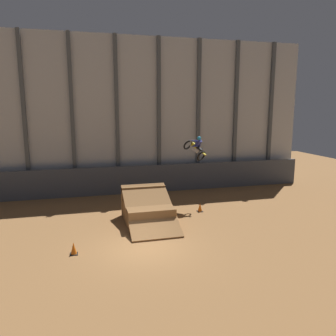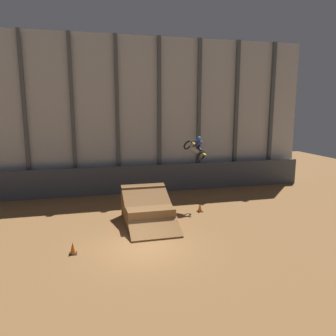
% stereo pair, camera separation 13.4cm
% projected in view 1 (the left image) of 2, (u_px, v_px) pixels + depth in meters
% --- Properties ---
extents(ground_plane, '(60.00, 60.00, 0.00)m').
position_uv_depth(ground_plane, '(145.00, 248.00, 15.84)').
color(ground_plane, olive).
extents(arena_back_wall, '(32.00, 0.40, 12.23)m').
position_uv_depth(arena_back_wall, '(117.00, 115.00, 25.77)').
color(arena_back_wall, silver).
rests_on(arena_back_wall, ground_plane).
extents(lower_barrier, '(31.36, 0.20, 2.20)m').
position_uv_depth(lower_barrier, '(120.00, 180.00, 25.69)').
color(lower_barrier, '#474C56').
rests_on(lower_barrier, ground_plane).
extents(dirt_ramp, '(2.75, 4.58, 2.06)m').
position_uv_depth(dirt_ramp, '(147.00, 210.00, 19.56)').
color(dirt_ramp, brown).
rests_on(dirt_ramp, ground_plane).
extents(rider_bike_solo, '(1.45, 1.82, 1.69)m').
position_uv_depth(rider_bike_solo, '(196.00, 148.00, 22.14)').
color(rider_bike_solo, black).
extents(traffic_cone_near_ramp, '(0.36, 0.36, 0.58)m').
position_uv_depth(traffic_cone_near_ramp, '(200.00, 207.00, 21.41)').
color(traffic_cone_near_ramp, black).
rests_on(traffic_cone_near_ramp, ground_plane).
extents(traffic_cone_arena_edge, '(0.36, 0.36, 0.58)m').
position_uv_depth(traffic_cone_arena_edge, '(74.00, 249.00, 15.13)').
color(traffic_cone_arena_edge, black).
rests_on(traffic_cone_arena_edge, ground_plane).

